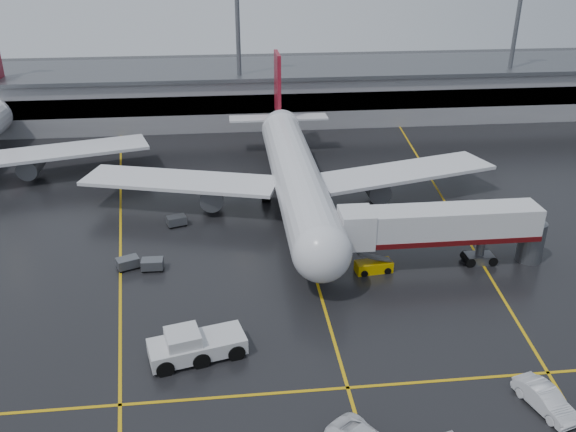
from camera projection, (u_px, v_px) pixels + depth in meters
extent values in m
plane|color=black|center=(305.00, 242.00, 61.25)|extent=(220.00, 220.00, 0.00)
cube|color=gold|center=(305.00, 242.00, 61.25)|extent=(0.25, 90.00, 0.02)
cube|color=gold|center=(348.00, 388.00, 41.44)|extent=(60.00, 0.25, 0.02)
cube|color=gold|center=(121.00, 211.00, 68.29)|extent=(9.99, 69.35, 0.02)
cube|color=gold|center=(442.00, 197.00, 72.02)|extent=(7.57, 69.64, 0.02)
cube|color=gray|center=(268.00, 93.00, 102.78)|extent=(120.00, 18.00, 8.00)
cube|color=black|center=(272.00, 103.00, 94.65)|extent=(120.00, 0.40, 3.00)
cube|color=#595B60|center=(268.00, 68.00, 100.96)|extent=(122.00, 19.00, 0.60)
cylinder|color=#595B60|center=(239.00, 49.00, 93.29)|extent=(0.70, 0.70, 25.00)
cylinder|color=#595B60|center=(514.00, 44.00, 97.70)|extent=(0.70, 0.70, 25.00)
cylinder|color=silver|center=(296.00, 176.00, 66.68)|extent=(5.20, 36.00, 5.20)
sphere|color=silver|center=(322.00, 253.00, 50.47)|extent=(5.20, 5.20, 5.20)
cone|color=silver|center=(278.00, 119.00, 85.33)|extent=(4.94, 8.00, 4.94)
cube|color=maroon|center=(278.00, 83.00, 84.16)|extent=(0.50, 5.50, 8.50)
cube|color=silver|center=(278.00, 118.00, 85.25)|extent=(14.00, 3.00, 0.25)
cube|color=silver|center=(180.00, 181.00, 67.54)|extent=(22.80, 11.83, 0.40)
cube|color=silver|center=(404.00, 172.00, 70.09)|extent=(22.80, 11.83, 0.40)
cylinder|color=#595B60|center=(212.00, 194.00, 67.58)|extent=(2.60, 4.50, 2.60)
cylinder|color=#595B60|center=(376.00, 187.00, 69.44)|extent=(2.60, 4.50, 2.60)
cylinder|color=#595B60|center=(316.00, 268.00, 54.52)|extent=(0.56, 0.56, 2.00)
cylinder|color=#595B60|center=(266.00, 193.00, 70.42)|extent=(0.56, 0.56, 2.00)
cylinder|color=#595B60|center=(320.00, 191.00, 71.05)|extent=(0.56, 0.56, 2.00)
cylinder|color=black|center=(316.00, 273.00, 54.76)|extent=(0.40, 1.10, 1.10)
cylinder|color=black|center=(266.00, 197.00, 70.61)|extent=(1.00, 1.40, 1.40)
cylinder|color=black|center=(319.00, 194.00, 71.24)|extent=(1.00, 1.40, 1.40)
cone|color=silver|center=(0.00, 106.00, 92.02)|extent=(4.94, 8.00, 4.94)
cube|color=silver|center=(0.00, 105.00, 91.94)|extent=(14.00, 3.00, 0.25)
cube|color=silver|center=(60.00, 151.00, 76.78)|extent=(22.80, 11.83, 0.40)
cylinder|color=#595B60|center=(31.00, 165.00, 76.13)|extent=(2.60, 4.50, 2.60)
cube|color=silver|center=(443.00, 223.00, 55.16)|extent=(18.00, 3.20, 3.00)
cube|color=#4F090B|center=(441.00, 236.00, 55.71)|extent=(18.00, 3.30, 0.50)
cube|color=silver|center=(356.00, 228.00, 54.36)|extent=(3.00, 3.40, 3.30)
cylinder|color=#595B60|center=(480.00, 249.00, 56.78)|extent=(0.80, 0.80, 3.00)
cube|color=#595B60|center=(479.00, 258.00, 57.23)|extent=(2.60, 1.60, 0.90)
cylinder|color=#595B60|center=(531.00, 241.00, 57.06)|extent=(2.40, 2.40, 4.00)
cylinder|color=black|center=(468.00, 259.00, 57.12)|extent=(0.90, 1.80, 0.90)
cylinder|color=black|center=(490.00, 258.00, 57.33)|extent=(0.90, 1.80, 0.90)
cube|color=silver|center=(197.00, 346.00, 44.20)|extent=(7.53, 4.43, 1.21)
cube|color=silver|center=(183.00, 338.00, 43.46)|extent=(2.93, 2.93, 1.01)
cube|color=black|center=(183.00, 338.00, 43.46)|extent=(2.64, 2.64, 0.91)
cylinder|color=black|center=(162.00, 358.00, 43.53)|extent=(2.00, 3.25, 1.31)
cylinder|color=black|center=(198.00, 350.00, 44.35)|extent=(2.00, 3.25, 1.31)
cylinder|color=black|center=(232.00, 343.00, 45.16)|extent=(2.00, 3.25, 1.31)
cube|color=#C89C04|center=(374.00, 266.00, 55.69)|extent=(3.56, 1.80, 1.05)
cube|color=#595B60|center=(374.00, 257.00, 55.26)|extent=(3.37, 1.21, 1.19)
cylinder|color=black|center=(362.00, 270.00, 55.56)|extent=(0.84, 1.68, 0.67)
cylinder|color=black|center=(385.00, 267.00, 56.01)|extent=(0.84, 1.68, 0.67)
imported|color=silver|center=(545.00, 399.00, 39.32)|extent=(2.88, 4.97, 1.55)
cube|color=#595B60|center=(152.00, 264.00, 55.89)|extent=(2.02, 1.34, 0.90)
cylinder|color=black|center=(144.00, 271.00, 55.57)|extent=(0.40, 0.20, 0.40)
cylinder|color=black|center=(161.00, 270.00, 55.70)|extent=(0.40, 0.20, 0.40)
cylinder|color=black|center=(145.00, 266.00, 56.47)|extent=(0.40, 0.20, 0.40)
cylinder|color=black|center=(162.00, 265.00, 56.60)|extent=(0.40, 0.20, 0.40)
cube|color=#595B60|center=(128.00, 262.00, 56.13)|extent=(2.35, 1.98, 0.90)
cylinder|color=black|center=(121.00, 271.00, 55.58)|extent=(0.40, 0.20, 0.40)
cylinder|color=black|center=(138.00, 267.00, 56.29)|extent=(0.40, 0.20, 0.40)
cylinder|color=black|center=(118.00, 266.00, 56.37)|extent=(0.40, 0.20, 0.40)
cylinder|color=black|center=(135.00, 262.00, 57.08)|extent=(0.40, 0.20, 0.40)
cube|color=#595B60|center=(177.00, 220.00, 64.49)|extent=(2.30, 1.85, 0.90)
cylinder|color=black|center=(171.00, 227.00, 63.98)|extent=(0.40, 0.20, 0.40)
cylinder|color=black|center=(185.00, 225.00, 64.57)|extent=(0.40, 0.20, 0.40)
cylinder|color=black|center=(169.00, 224.00, 64.81)|extent=(0.40, 0.20, 0.40)
cylinder|color=black|center=(183.00, 221.00, 65.40)|extent=(0.40, 0.20, 0.40)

